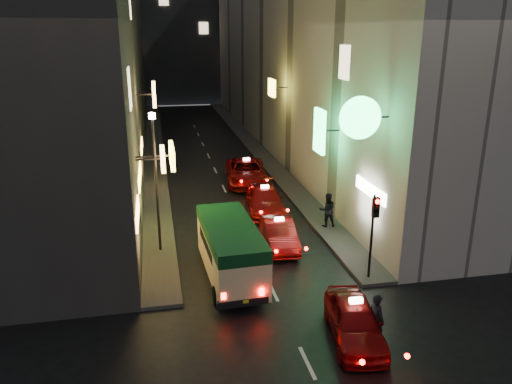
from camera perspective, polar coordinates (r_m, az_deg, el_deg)
building_left at (r=42.44m, az=-17.56°, el=16.28°), size 7.63×52.00×18.00m
building_right at (r=43.97m, az=4.61°, el=17.04°), size 8.04×52.00×18.00m
building_far at (r=74.39m, az=-8.89°, el=18.77°), size 30.00×10.00×22.00m
sidewalk_left at (r=43.33m, az=-11.52°, el=4.82°), size 1.50×52.00×0.15m
sidewalk_right at (r=44.13m, az=-0.38°, el=5.42°), size 1.50×52.00×0.15m
minibus at (r=19.98m, az=-2.93°, el=-6.13°), size 2.17×5.58×2.37m
taxi_near at (r=16.96m, az=11.22°, el=-13.94°), size 2.74×5.11×1.71m
taxi_second at (r=23.27m, az=2.65°, el=-4.54°), size 2.21×4.80×1.66m
taxi_third at (r=27.71m, az=1.02°, el=-0.67°), size 2.59×5.20×1.76m
taxi_far at (r=32.89m, az=-1.08°, el=2.53°), size 2.89×5.89×1.98m
pedestrian_crossing at (r=16.79m, az=13.59°, el=-13.60°), size 0.62×0.76×1.99m
pedestrian_sidewalk at (r=25.40m, az=8.16°, el=-1.78°), size 0.77×0.51×1.99m
traffic_light at (r=19.85m, az=13.37°, el=-3.06°), size 0.26×0.43×3.50m
lamp_post at (r=22.07m, az=-11.39°, el=2.04°), size 0.28×0.28×6.22m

